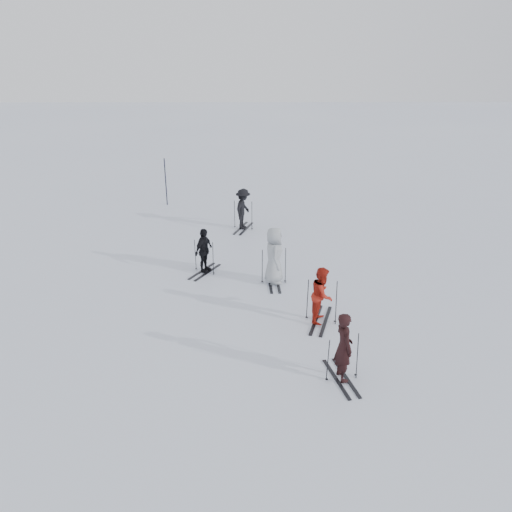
{
  "coord_description": "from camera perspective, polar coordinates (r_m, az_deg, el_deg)",
  "views": [
    {
      "loc": [
        -0.12,
        -13.17,
        6.88
      ],
      "look_at": [
        0.0,
        1.0,
        1.0
      ],
      "focal_mm": 35.0,
      "sensor_mm": 36.0,
      "label": 1
    }
  ],
  "objects": [
    {
      "name": "skier_uphill_far",
      "position": [
        20.47,
        -1.48,
        5.34
      ],
      "size": [
        0.92,
        1.21,
        1.66
      ],
      "primitive_type": "imported",
      "rotation": [
        0.0,
        0.0,
        1.25
      ],
      "color": "black",
      "rests_on": "ground"
    },
    {
      "name": "skier_grey",
      "position": [
        15.58,
        2.07,
        -0.03
      ],
      "size": [
        0.61,
        0.91,
        1.82
      ],
      "primitive_type": "imported",
      "rotation": [
        0.0,
        0.0,
        1.61
      ],
      "color": "#9A9FA2",
      "rests_on": "ground"
    },
    {
      "name": "skis_uphill_far",
      "position": [
        20.54,
        -1.47,
        4.76
      ],
      "size": [
        1.88,
        1.37,
        1.23
      ],
      "primitive_type": null,
      "rotation": [
        0.0,
        0.0,
        1.25
      ],
      "color": "black",
      "rests_on": "ground"
    },
    {
      "name": "skier_uphill_left",
      "position": [
        16.47,
        -5.98,
        0.54
      ],
      "size": [
        0.74,
        0.94,
        1.5
      ],
      "primitive_type": "imported",
      "rotation": [
        0.0,
        0.0,
        1.07
      ],
      "color": "black",
      "rests_on": "ground"
    },
    {
      "name": "ground",
      "position": [
        14.86,
        0.03,
        -5.04
      ],
      "size": [
        120.0,
        120.0,
        0.0
      ],
      "primitive_type": "plane",
      "color": "silver",
      "rests_on": "ground"
    },
    {
      "name": "skis_uphill_left",
      "position": [
        16.53,
        -5.95,
        -0.02
      ],
      "size": [
        1.78,
        1.49,
        1.15
      ],
      "primitive_type": null,
      "rotation": [
        0.0,
        0.0,
        1.07
      ],
      "color": "black",
      "rests_on": "ground"
    },
    {
      "name": "piste_marker",
      "position": [
        24.1,
        -10.28,
        8.32
      ],
      "size": [
        0.06,
        0.06,
        2.22
      ],
      "primitive_type": "cylinder",
      "rotation": [
        0.0,
        0.0,
        0.3
      ],
      "color": "black",
      "rests_on": "ground"
    },
    {
      "name": "skis_red",
      "position": [
        13.59,
        7.53,
        -5.04
      ],
      "size": [
        1.94,
        1.39,
        1.27
      ],
      "primitive_type": null,
      "rotation": [
        0.0,
        0.0,
        1.28
      ],
      "color": "black",
      "rests_on": "ground"
    },
    {
      "name": "skier_red",
      "position": [
        13.52,
        7.56,
        -4.5
      ],
      "size": [
        0.78,
        0.9,
        1.56
      ],
      "primitive_type": "imported",
      "rotation": [
        0.0,
        0.0,
        1.28
      ],
      "color": "#A31E12",
      "rests_on": "ground"
    },
    {
      "name": "skier_near_dark",
      "position": [
        11.3,
        9.98,
        -10.29
      ],
      "size": [
        0.52,
        0.67,
        1.64
      ],
      "primitive_type": "imported",
      "rotation": [
        0.0,
        0.0,
        1.8
      ],
      "color": "black",
      "rests_on": "ground"
    },
    {
      "name": "skis_near_dark",
      "position": [
        11.44,
        9.89,
        -11.34
      ],
      "size": [
        1.72,
        1.17,
        1.14
      ],
      "primitive_type": null,
      "rotation": [
        0.0,
        0.0,
        1.8
      ],
      "color": "black",
      "rests_on": "ground"
    },
    {
      "name": "skis_grey",
      "position": [
        15.7,
        2.06,
        -1.08
      ],
      "size": [
        1.67,
        0.94,
        1.2
      ],
      "primitive_type": null,
      "rotation": [
        0.0,
        0.0,
        1.61
      ],
      "color": "black",
      "rests_on": "ground"
    }
  ]
}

